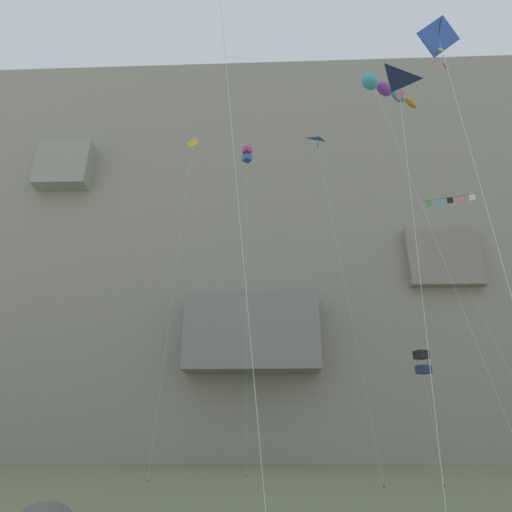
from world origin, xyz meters
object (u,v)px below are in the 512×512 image
object	(u,v)px
kite_delta_mid_right	(396,116)
kite_banner_low_center	(453,209)
kite_diamond_high_left	(441,46)
kite_box_high_right	(247,155)
kite_delta_mid_center	(321,147)
kite_box_low_right	(422,362)
kite_diamond_upper_right	(189,167)
kite_windsock_upper_mid	(383,89)

from	to	relation	value
kite_delta_mid_right	kite_banner_low_center	xyz separation A→B (m)	(12.12, 22.87, 9.67)
kite_banner_low_center	kite_diamond_high_left	size ratio (longest dim) A/B	1.40
kite_box_high_right	kite_diamond_high_left	world-z (taller)	kite_box_high_right
kite_delta_mid_center	kite_box_low_right	xyz separation A→B (m)	(7.44, 2.76, -19.79)
kite_delta_mid_right	kite_banner_low_center	distance (m)	27.63
kite_delta_mid_right	kite_box_low_right	size ratio (longest dim) A/B	1.27
kite_delta_mid_center	kite_banner_low_center	xyz separation A→B (m)	(10.75, -0.88, -7.51)
kite_diamond_upper_right	kite_banner_low_center	size ratio (longest dim) A/B	1.53
kite_diamond_high_left	kite_delta_mid_center	bearing A→B (deg)	91.47
kite_windsock_upper_mid	kite_banner_low_center	distance (m)	15.24
kite_windsock_upper_mid	kite_diamond_upper_right	distance (m)	24.51
kite_banner_low_center	kite_box_low_right	bearing A→B (deg)	132.36
kite_diamond_upper_right	kite_delta_mid_right	bearing A→B (deg)	-66.72
kite_delta_mid_right	kite_diamond_high_left	distance (m)	3.76
kite_delta_mid_right	kite_box_high_right	bearing A→B (deg)	101.61
kite_delta_mid_center	kite_diamond_high_left	bearing A→B (deg)	-88.53
kite_diamond_high_left	kite_banner_low_center	bearing A→B (deg)	65.67
kite_box_low_right	kite_diamond_high_left	distance (m)	27.59
kite_diamond_upper_right	kite_diamond_high_left	bearing A→B (deg)	-63.07
kite_delta_mid_right	kite_banner_low_center	bearing A→B (deg)	62.08
kite_delta_mid_center	kite_windsock_upper_mid	bearing A→B (deg)	-81.15
kite_box_low_right	kite_diamond_high_left	xyz separation A→B (m)	(-6.84, -26.09, 5.79)
kite_delta_mid_center	kite_box_high_right	xyz separation A→B (m)	(-7.38, 5.53, 3.37)
kite_box_high_right	kite_diamond_upper_right	world-z (taller)	kite_diamond_upper_right
kite_delta_mid_right	kite_box_low_right	bearing A→B (deg)	71.62
kite_banner_low_center	kite_diamond_high_left	distance (m)	25.49
kite_windsock_upper_mid	kite_delta_mid_right	size ratio (longest dim) A/B	1.93
kite_diamond_high_left	kite_windsock_upper_mid	bearing A→B (deg)	81.65
kite_delta_mid_center	kite_diamond_upper_right	world-z (taller)	kite_diamond_upper_right
kite_delta_mid_right	kite_box_low_right	xyz separation A→B (m)	(8.81, 26.51, -2.61)
kite_box_high_right	kite_windsock_upper_mid	bearing A→B (deg)	-63.34
kite_delta_mid_center	kite_banner_low_center	size ratio (longest dim) A/B	1.32
kite_diamond_upper_right	kite_diamond_high_left	size ratio (longest dim) A/B	2.14
kite_delta_mid_center	kite_diamond_high_left	xyz separation A→B (m)	(0.60, -23.33, -14.00)
kite_box_low_right	kite_diamond_upper_right	distance (m)	29.55
kite_box_low_right	kite_diamond_high_left	world-z (taller)	kite_diamond_high_left
kite_diamond_upper_right	kite_banner_low_center	distance (m)	26.20
kite_diamond_upper_right	kite_diamond_high_left	xyz separation A→B (m)	(14.05, -27.67, -15.05)
kite_delta_mid_center	kite_box_high_right	world-z (taller)	kite_box_high_right
kite_delta_mid_center	kite_diamond_upper_right	xyz separation A→B (m)	(-13.46, 4.34, 1.05)
kite_windsock_upper_mid	kite_delta_mid_right	distance (m)	15.74
kite_box_low_right	kite_delta_mid_center	bearing A→B (deg)	-159.65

